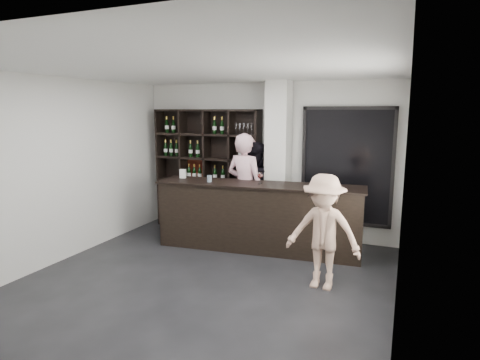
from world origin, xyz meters
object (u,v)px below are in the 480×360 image
at_px(taster_pink, 245,188).
at_px(customer, 323,232).
at_px(wine_shelf, 207,170).
at_px(tasting_counter, 258,217).
at_px(taster_black, 253,190).

distance_m(taster_pink, customer, 2.24).
xyz_separation_m(wine_shelf, tasting_counter, (1.39, -0.82, -0.62)).
bearing_deg(taster_black, customer, 145.01).
distance_m(taster_pink, taster_black, 0.32).
relative_size(wine_shelf, taster_pink, 1.21).
bearing_deg(taster_pink, customer, 150.70).
relative_size(tasting_counter, taster_black, 1.93).
height_order(taster_pink, customer, taster_pink).
relative_size(tasting_counter, customer, 2.25).
height_order(wine_shelf, taster_pink, wine_shelf).
bearing_deg(taster_pink, taster_black, -88.56).
bearing_deg(customer, taster_black, 138.44).
height_order(wine_shelf, customer, wine_shelf).
distance_m(wine_shelf, taster_pink, 1.12).
relative_size(tasting_counter, taster_pink, 1.77).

